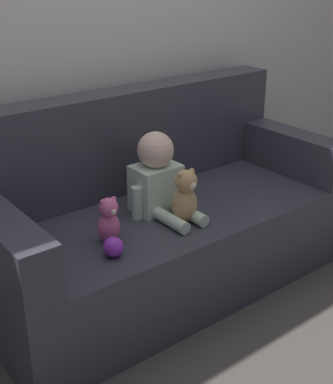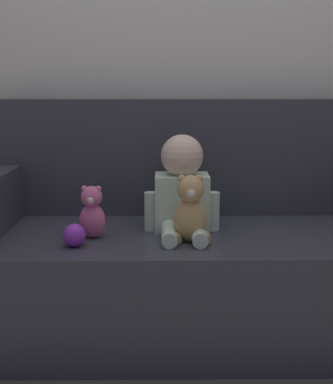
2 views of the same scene
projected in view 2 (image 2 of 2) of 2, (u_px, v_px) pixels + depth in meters
The scene contains 7 objects.
ground_plane at pixel (194, 328), 2.31m from camera, with size 12.00×12.00×0.00m, color #4C4742.
wall_back at pixel (191, 29), 2.55m from camera, with size 8.00×0.05×2.60m.
couch at pixel (194, 249), 2.31m from camera, with size 1.87×0.83×0.97m.
person_baby at pixel (182, 190), 2.18m from camera, with size 0.31×0.38×0.39m.
teddy_bear_brown at pixel (190, 211), 2.02m from camera, with size 0.15×0.12×0.26m.
plush_toy_side at pixel (92, 212), 2.08m from camera, with size 0.10×0.10×0.21m.
toy_ball at pixel (74, 235), 1.98m from camera, with size 0.09×0.09×0.09m.
Camera 2 is at (-0.14, -2.15, 1.03)m, focal length 50.00 mm.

